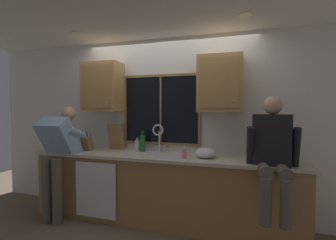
# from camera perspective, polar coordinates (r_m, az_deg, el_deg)

# --- Properties ---
(back_wall) EXTENTS (5.97, 0.12, 2.55)m
(back_wall) POSITION_cam_1_polar(r_m,az_deg,el_deg) (3.65, 0.07, -1.54)
(back_wall) COLOR silver
(back_wall) RESTS_ON floor
(ceiling_downlight_left) EXTENTS (0.14, 0.14, 0.01)m
(ceiling_downlight_left) POSITION_cam_1_polar(r_m,az_deg,el_deg) (3.68, -20.32, 18.26)
(ceiling_downlight_left) COLOR #FFEAB2
(ceiling_downlight_right) EXTENTS (0.14, 0.14, 0.01)m
(ceiling_downlight_right) POSITION_cam_1_polar(r_m,az_deg,el_deg) (2.98, 17.42, 22.09)
(ceiling_downlight_right) COLOR #FFEAB2
(window_glass) EXTENTS (1.10, 0.02, 0.95)m
(window_glass) POSITION_cam_1_polar(r_m,az_deg,el_deg) (3.61, -1.64, 2.38)
(window_glass) COLOR black
(window_frame_top) EXTENTS (1.17, 0.02, 0.04)m
(window_frame_top) POSITION_cam_1_polar(r_m,az_deg,el_deg) (3.63, -1.70, 10.19)
(window_frame_top) COLOR olive
(window_frame_bottom) EXTENTS (1.17, 0.02, 0.04)m
(window_frame_bottom) POSITION_cam_1_polar(r_m,az_deg,el_deg) (3.63, -1.68, -5.41)
(window_frame_bottom) COLOR olive
(window_frame_left) EXTENTS (0.03, 0.02, 0.95)m
(window_frame_left) POSITION_cam_1_polar(r_m,az_deg,el_deg) (3.82, -9.77, 2.36)
(window_frame_left) COLOR olive
(window_frame_right) EXTENTS (0.04, 0.02, 0.95)m
(window_frame_right) POSITION_cam_1_polar(r_m,az_deg,el_deg) (3.45, 7.25, 2.34)
(window_frame_right) COLOR olive
(window_mullion_center) EXTENTS (0.02, 0.02, 0.95)m
(window_mullion_center) POSITION_cam_1_polar(r_m,az_deg,el_deg) (3.59, -1.70, 2.38)
(window_mullion_center) COLOR olive
(lower_cabinet_run) EXTENTS (3.57, 0.58, 0.88)m
(lower_cabinet_run) POSITION_cam_1_polar(r_m,az_deg,el_deg) (3.49, -1.71, -15.77)
(lower_cabinet_run) COLOR #A07744
(lower_cabinet_run) RESTS_ON floor
(countertop) EXTENTS (3.63, 0.62, 0.04)m
(countertop) POSITION_cam_1_polar(r_m,az_deg,el_deg) (3.35, -1.84, -8.40)
(countertop) COLOR beige
(countertop) RESTS_ON lower_cabinet_run
(dishwasher_front) EXTENTS (0.60, 0.02, 0.74)m
(dishwasher_front) POSITION_cam_1_polar(r_m,az_deg,el_deg) (3.56, -16.32, -15.21)
(dishwasher_front) COLOR white
(upper_cabinet_left) EXTENTS (0.56, 0.36, 0.72)m
(upper_cabinet_left) POSITION_cam_1_polar(r_m,az_deg,el_deg) (3.85, -14.78, 7.31)
(upper_cabinet_left) COLOR #B2844C
(upper_cabinet_right) EXTENTS (0.56, 0.36, 0.72)m
(upper_cabinet_right) POSITION_cam_1_polar(r_m,az_deg,el_deg) (3.28, 11.93, 8.14)
(upper_cabinet_right) COLOR #B2844C
(sink) EXTENTS (0.80, 0.46, 0.21)m
(sink) POSITION_cam_1_polar(r_m,az_deg,el_deg) (3.41, -3.25, -9.55)
(sink) COLOR #B7B7BC
(sink) RESTS_ON lower_cabinet_run
(faucet) EXTENTS (0.18, 0.09, 0.40)m
(faucet) POSITION_cam_1_polar(r_m,az_deg,el_deg) (3.52, -2.11, -3.37)
(faucet) COLOR silver
(faucet) RESTS_ON countertop
(person_standing) EXTENTS (0.53, 0.68, 1.57)m
(person_standing) POSITION_cam_1_polar(r_m,az_deg,el_deg) (3.78, -23.86, -6.38)
(person_standing) COLOR #595147
(person_standing) RESTS_ON floor
(person_sitting_on_counter) EXTENTS (0.54, 0.63, 1.26)m
(person_sitting_on_counter) POSITION_cam_1_polar(r_m,az_deg,el_deg) (2.89, 23.01, -6.33)
(person_sitting_on_counter) COLOR #595147
(person_sitting_on_counter) RESTS_ON countertop
(knife_block) EXTENTS (0.12, 0.18, 0.32)m
(knife_block) POSITION_cam_1_polar(r_m,az_deg,el_deg) (3.88, -18.10, -5.08)
(knife_block) COLOR olive
(knife_block) RESTS_ON countertop
(cutting_board) EXTENTS (0.26, 0.10, 0.39)m
(cutting_board) POSITION_cam_1_polar(r_m,az_deg,el_deg) (3.84, -11.83, -3.85)
(cutting_board) COLOR #997047
(cutting_board) RESTS_ON countertop
(mixing_bowl) EXTENTS (0.27, 0.27, 0.14)m
(mixing_bowl) POSITION_cam_1_polar(r_m,az_deg,el_deg) (3.20, 8.64, -7.48)
(mixing_bowl) COLOR silver
(mixing_bowl) RESTS_ON countertop
(soap_dispenser) EXTENTS (0.06, 0.07, 0.17)m
(soap_dispenser) POSITION_cam_1_polar(r_m,az_deg,el_deg) (3.11, 3.78, -7.69)
(soap_dispenser) COLOR pink
(soap_dispenser) RESTS_ON countertop
(bottle_green_glass) EXTENTS (0.07, 0.07, 0.31)m
(bottle_green_glass) POSITION_cam_1_polar(r_m,az_deg,el_deg) (3.61, -5.88, -5.25)
(bottle_green_glass) COLOR #1E592D
(bottle_green_glass) RESTS_ON countertop
(bottle_tall_clear) EXTENTS (0.07, 0.07, 0.20)m
(bottle_tall_clear) POSITION_cam_1_polar(r_m,az_deg,el_deg) (3.69, -7.05, -5.76)
(bottle_tall_clear) COLOR silver
(bottle_tall_clear) RESTS_ON countertop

